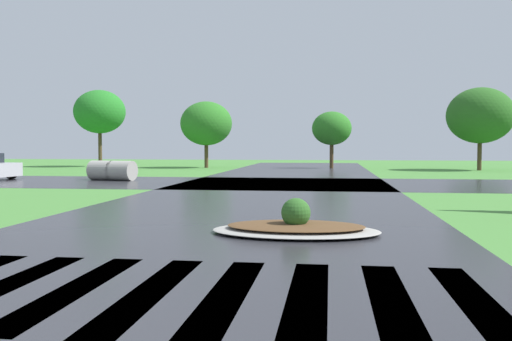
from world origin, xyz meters
name	(u,v)px	position (x,y,z in m)	size (l,w,h in m)	color
asphalt_roadway	(240,219)	(0.00, 10.00, 0.00)	(9.10, 80.00, 0.01)	#2B2B30
asphalt_cross_road	(283,183)	(0.00, 21.79, 0.00)	(90.00, 8.19, 0.01)	#2B2B30
crosswalk_stripes	(150,291)	(0.00, 3.64, 0.00)	(7.65, 3.40, 0.01)	white
median_island	(296,227)	(1.40, 8.03, 0.13)	(3.19, 1.95, 0.68)	#9E9B93
drainage_pipe_stack	(112,171)	(-8.26, 22.81, 0.47)	(2.42, 1.43, 0.94)	#9E9B93
background_treeline	(351,118)	(3.50, 37.27, 3.62)	(40.92, 6.77, 5.94)	#4C3823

